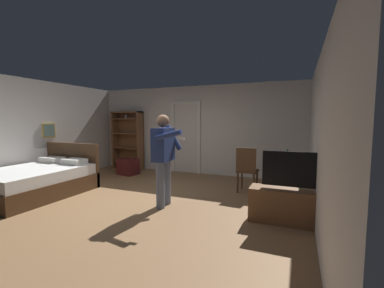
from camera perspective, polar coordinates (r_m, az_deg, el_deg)
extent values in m
plane|color=olive|center=(5.24, -11.77, -12.18)|extent=(6.85, 6.85, 0.00)
cube|color=silver|center=(7.57, 0.57, 3.15)|extent=(6.47, 0.12, 2.56)
cube|color=silver|center=(7.30, -32.99, 2.22)|extent=(0.12, 5.92, 2.56)
cube|color=#B2933F|center=(7.55, -29.36, 2.68)|extent=(0.03, 0.36, 0.36)
cube|color=slate|center=(7.54, -29.30, 2.68)|extent=(0.01, 0.30, 0.30)
cube|color=silver|center=(4.13, 27.12, 0.77)|extent=(0.12, 5.92, 2.56)
cube|color=white|center=(7.79, -4.23, 1.32)|extent=(0.08, 0.08, 2.05)
cube|color=white|center=(7.44, 1.61, 1.15)|extent=(0.08, 0.08, 2.05)
cube|color=white|center=(7.61, -1.39, 9.27)|extent=(0.93, 0.08, 0.08)
cube|color=#4C331E|center=(6.33, -31.88, -8.19)|extent=(1.61, 2.09, 0.35)
cube|color=white|center=(6.27, -32.00, -5.65)|extent=(1.55, 2.03, 0.22)
cube|color=#4C331E|center=(6.88, -25.18, -4.02)|extent=(1.61, 0.08, 1.02)
cube|color=white|center=(6.96, -28.76, -3.06)|extent=(0.50, 0.34, 0.12)
cube|color=white|center=(6.43, -24.82, -3.55)|extent=(0.50, 0.34, 0.12)
cube|color=brown|center=(8.77, -16.78, 0.88)|extent=(0.06, 0.32, 1.84)
cube|color=brown|center=(8.19, -11.49, 0.70)|extent=(0.06, 0.32, 1.84)
cube|color=brown|center=(8.45, -14.37, 6.91)|extent=(1.04, 0.32, 0.04)
cube|color=brown|center=(8.59, -13.63, 0.87)|extent=(1.04, 0.02, 1.84)
cube|color=brown|center=(8.55, -14.12, -3.83)|extent=(0.98, 0.32, 0.03)
cube|color=brown|center=(8.49, -14.19, -0.75)|extent=(0.98, 0.32, 0.03)
cube|color=brown|center=(8.46, -14.26, 2.35)|extent=(0.98, 0.32, 0.03)
cube|color=brown|center=(8.45, -14.33, 5.48)|extent=(0.98, 0.32, 0.03)
cylinder|color=#B9A2B3|center=(8.47, -14.58, 5.97)|extent=(0.07, 0.07, 0.12)
cube|color=brown|center=(4.26, 21.62, -12.89)|extent=(1.28, 0.40, 0.52)
cube|color=black|center=(4.10, 21.89, -5.29)|extent=(0.91, 0.05, 0.53)
cube|color=teal|center=(4.13, 21.89, -5.22)|extent=(0.85, 0.01, 0.47)
cylinder|color=#4C331E|center=(5.57, 18.93, -7.74)|extent=(0.08, 0.08, 0.67)
cylinder|color=#4C331E|center=(5.65, 18.83, -10.90)|extent=(0.38, 0.38, 0.03)
cylinder|color=#4C331E|center=(5.51, 19.04, -4.18)|extent=(0.63, 0.63, 0.03)
cube|color=black|center=(5.50, 18.74, -3.89)|extent=(0.33, 0.24, 0.02)
cube|color=black|center=(5.37, 18.61, -2.90)|extent=(0.33, 0.21, 0.06)
cube|color=navy|center=(5.37, 18.62, -2.90)|extent=(0.30, 0.18, 0.04)
cylinder|color=#144327|center=(5.40, 20.51, -2.97)|extent=(0.06, 0.06, 0.24)
cylinder|color=#144327|center=(5.38, 20.56, -1.40)|extent=(0.03, 0.03, 0.06)
cylinder|color=#4C331E|center=(5.88, 14.32, -8.02)|extent=(0.04, 0.04, 0.45)
cylinder|color=#4C331E|center=(5.96, 11.09, -7.79)|extent=(0.04, 0.04, 0.45)
cylinder|color=#4C331E|center=(5.56, 13.59, -8.79)|extent=(0.04, 0.04, 0.45)
cylinder|color=#4C331E|center=(5.64, 10.18, -8.52)|extent=(0.04, 0.04, 0.45)
cube|color=#4C331E|center=(5.71, 12.34, -5.88)|extent=(0.44, 0.44, 0.04)
cube|color=#4C331E|center=(5.50, 11.97, -3.44)|extent=(0.42, 0.06, 0.50)
cylinder|color=slate|center=(4.85, -5.67, -8.39)|extent=(0.15, 0.15, 0.84)
cylinder|color=slate|center=(4.62, -7.09, -9.10)|extent=(0.15, 0.15, 0.84)
cube|color=navy|center=(4.61, -6.46, -0.10)|extent=(0.28, 0.48, 0.59)
sphere|color=#936B4C|center=(4.59, -6.51, 5.14)|extent=(0.23, 0.23, 0.23)
cylinder|color=navy|center=(4.80, -4.14, 1.41)|extent=(0.33, 0.11, 0.48)
cylinder|color=navy|center=(4.27, -5.24, 2.03)|extent=(0.48, 0.11, 0.20)
cube|color=white|center=(4.15, -2.48, 1.17)|extent=(0.12, 0.04, 0.04)
cube|color=#4C1919|center=(7.61, -14.27, -4.99)|extent=(0.59, 0.45, 0.45)
cube|color=#4C1919|center=(7.69, -14.02, -4.86)|extent=(0.63, 0.39, 0.46)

